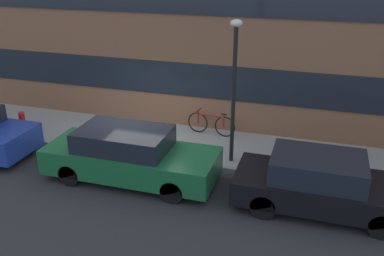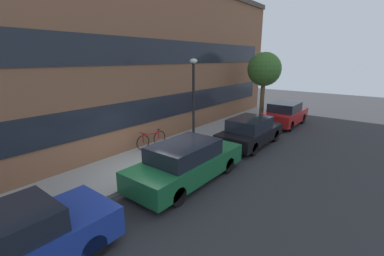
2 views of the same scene
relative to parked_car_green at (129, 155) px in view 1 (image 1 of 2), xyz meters
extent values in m
plane|color=#2B2B2D|center=(-0.31, 1.05, -0.69)|extent=(56.00, 56.00, 0.00)
cube|color=gray|center=(-0.31, 2.35, -0.62)|extent=(28.00, 2.60, 0.14)
cube|color=brown|center=(-0.31, 4.10, 3.25)|extent=(28.00, 0.90, 7.87)
cube|color=#1E232D|center=(-0.31, 3.63, 1.05)|extent=(25.76, 0.04, 1.10)
cylinder|color=black|center=(-3.95, 0.73, -0.39)|extent=(0.58, 0.18, 0.58)
cube|color=#195B33|center=(0.05, 0.00, -0.14)|extent=(4.48, 1.70, 0.66)
cube|color=black|center=(-0.13, 0.00, 0.45)|extent=(2.33, 1.50, 0.52)
cylinder|color=black|center=(1.44, 0.76, -0.40)|extent=(0.57, 0.18, 0.57)
cylinder|color=black|center=(1.44, -0.76, -0.40)|extent=(0.57, 0.18, 0.57)
cylinder|color=black|center=(-1.34, 0.76, -0.40)|extent=(0.57, 0.18, 0.57)
cylinder|color=black|center=(-1.34, -0.76, -0.40)|extent=(0.57, 0.18, 0.57)
cube|color=black|center=(4.84, 0.00, -0.18)|extent=(4.01, 1.69, 0.58)
cube|color=black|center=(4.68, 0.00, 0.38)|extent=(2.08, 1.49, 0.54)
cylinder|color=black|center=(6.08, 0.75, -0.39)|extent=(0.58, 0.18, 0.58)
cylinder|color=black|center=(6.08, -0.75, -0.39)|extent=(0.58, 0.18, 0.58)
cylinder|color=black|center=(3.59, 0.75, -0.39)|extent=(0.58, 0.18, 0.58)
cylinder|color=black|center=(3.59, -0.75, -0.39)|extent=(0.58, 0.18, 0.58)
cylinder|color=red|center=(-4.49, 1.56, -0.53)|extent=(0.27, 0.27, 0.04)
cylinder|color=red|center=(-4.49, 1.56, -0.24)|extent=(0.19, 0.19, 0.54)
sphere|color=red|center=(-4.49, 1.56, 0.07)|extent=(0.20, 0.20, 0.20)
cylinder|color=red|center=(-4.67, 1.56, -0.19)|extent=(0.15, 0.08, 0.08)
cylinder|color=red|center=(-4.32, 1.56, -0.19)|extent=(0.15, 0.08, 0.08)
torus|color=black|center=(0.89, 3.21, -0.21)|extent=(0.68, 0.11, 0.68)
torus|color=black|center=(1.81, 3.12, -0.21)|extent=(0.68, 0.11, 0.68)
cylinder|color=maroon|center=(1.35, 3.16, 0.09)|extent=(0.88, 0.15, 0.06)
cylinder|color=maroon|center=(1.77, 3.12, -0.02)|extent=(0.06, 0.06, 0.38)
cylinder|color=maroon|center=(0.91, 3.21, -0.02)|extent=(0.06, 0.06, 0.38)
ellipsoid|color=black|center=(1.77, 3.12, 0.20)|extent=(0.21, 0.10, 0.05)
cylinder|color=maroon|center=(0.91, 3.21, 0.20)|extent=(0.10, 0.44, 0.05)
cylinder|color=black|center=(2.36, 1.55, 1.30)|extent=(0.11, 0.11, 3.69)
ellipsoid|color=silver|center=(2.36, 1.55, 3.25)|extent=(0.32, 0.32, 0.20)
camera|label=1|loc=(4.49, -9.00, 4.92)|focal=40.00mm
camera|label=2|loc=(-6.18, -5.06, 3.36)|focal=24.00mm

